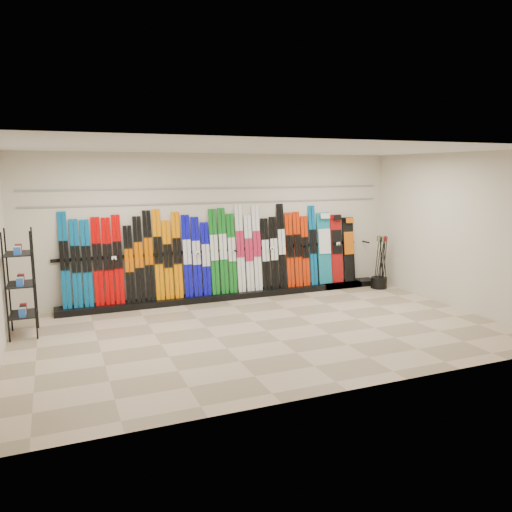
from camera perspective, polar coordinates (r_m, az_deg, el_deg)
name	(u,v)px	position (r m, az deg, el deg)	size (l,w,h in m)	color
floor	(266,331)	(8.47, 1.20, -8.52)	(8.00, 8.00, 0.00)	gray
back_wall	(219,227)	(10.45, -4.24, 3.38)	(8.00, 8.00, 0.00)	beige
right_wall	(457,231)	(10.37, 21.97, 2.65)	(5.00, 5.00, 0.00)	beige
ceiling	(267,148)	(8.05, 1.28, 12.20)	(8.00, 8.00, 0.00)	silver
ski_rack_base	(233,295)	(10.57, -2.61, -4.47)	(8.00, 0.40, 0.12)	black
skis	(201,255)	(10.25, -6.36, 0.15)	(5.38, 0.28, 1.83)	#05538A
snowboards	(336,249)	(11.54, 9.09, 0.83)	(0.95, 0.25, 1.59)	#14728C
accessory_rack	(21,283)	(8.88, -25.30, -2.81)	(0.40, 0.60, 1.74)	black
pole_bin	(379,283)	(11.74, 13.86, -2.98)	(0.36, 0.36, 0.25)	black
ski_poles	(381,262)	(11.63, 14.14, -0.67)	(0.29, 0.21, 1.18)	black
slatwall_rail_0	(219,203)	(10.38, -4.24, 6.11)	(7.60, 0.02, 0.03)	gray
slatwall_rail_1	(219,188)	(10.37, -4.26, 7.77)	(7.60, 0.02, 0.03)	gray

